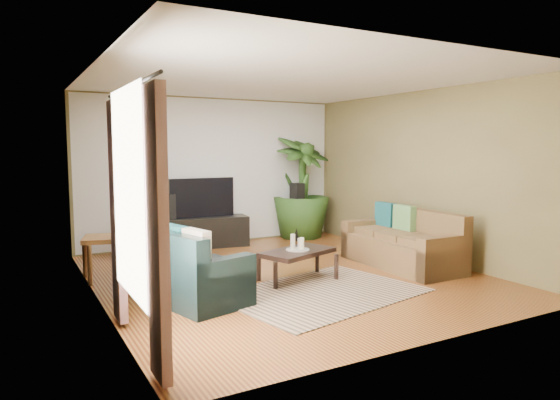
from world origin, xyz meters
TOP-DOWN VIEW (x-y plane):
  - floor at (0.00, 0.00)m, footprint 5.50×5.50m
  - ceiling at (0.00, 0.00)m, footprint 5.50×5.50m
  - wall_back at (0.00, 2.75)m, footprint 5.00×0.00m
  - wall_front at (0.00, -2.75)m, footprint 5.00×0.00m
  - wall_left at (-2.50, 0.00)m, footprint 0.00×5.50m
  - wall_right at (2.50, 0.00)m, footprint 0.00×5.50m
  - backwall_panel at (0.00, 2.74)m, footprint 4.90×0.00m
  - window_pane at (-2.48, -1.60)m, footprint 0.00×1.80m
  - curtain_near at (-2.43, -2.35)m, footprint 0.08×0.35m
  - curtain_far at (-2.43, -0.85)m, footprint 0.08×0.35m
  - curtain_rod at (-2.43, -1.60)m, footprint 0.03×1.90m
  - sofa_left at (-1.59, -0.20)m, footprint 1.26×2.02m
  - sofa_right at (1.79, -0.33)m, footprint 0.90×1.94m
  - area_rug at (-0.04, -0.94)m, footprint 2.67×2.12m
  - coffee_table at (0.01, -0.28)m, footprint 1.14×0.86m
  - candle_tray at (0.01, -0.28)m, footprint 0.31×0.31m
  - candle_tall at (-0.05, -0.25)m, footprint 0.06×0.06m
  - candle_mid at (0.05, -0.32)m, footprint 0.06×0.06m
  - candle_short at (0.08, -0.22)m, footprint 0.06×0.06m
  - tv_stand at (-0.33, 2.50)m, footprint 1.68×0.71m
  - television at (-0.33, 2.50)m, footprint 1.20×0.07m
  - speaker_left at (-0.94, 2.50)m, footprint 0.23×0.24m
  - speaker_right at (1.52, 2.28)m, footprint 0.23×0.25m
  - potted_plant at (1.73, 2.50)m, footprint 1.37×1.37m
  - plant_pot at (1.73, 2.50)m, footprint 0.37×0.37m
  - pedestal at (-1.73, 2.20)m, footprint 0.42×0.42m
  - vase at (-1.73, 2.20)m, footprint 0.34×0.34m
  - side_table at (-2.25, 1.05)m, footprint 0.68×0.68m

SIDE VIEW (x-z plane):
  - floor at x=0.00m, z-range 0.00..0.00m
  - area_rug at x=-0.04m, z-range 0.00..0.01m
  - plant_pot at x=1.73m, z-range 0.00..0.29m
  - pedestal at x=-1.73m, z-range 0.00..0.37m
  - coffee_table at x=0.01m, z-range 0.00..0.42m
  - tv_stand at x=-0.33m, z-range 0.00..0.54m
  - side_table at x=-2.25m, z-range 0.00..0.59m
  - candle_tray at x=0.01m, z-range 0.42..0.43m
  - sofa_left at x=-1.59m, z-range 0.00..0.85m
  - sofa_right at x=1.79m, z-range 0.00..0.85m
  - speaker_left at x=-0.94m, z-range 0.00..0.99m
  - candle_short at x=0.08m, z-range 0.43..0.56m
  - candle_mid at x=0.05m, z-range 0.43..0.59m
  - candle_tall at x=-0.05m, z-range 0.43..0.63m
  - vase at x=-1.73m, z-range 0.30..0.77m
  - speaker_right at x=1.52m, z-range 0.00..1.11m
  - television at x=-0.33m, z-range 0.54..1.25m
  - potted_plant at x=1.73m, z-range 0.00..2.03m
  - curtain_near at x=-2.43m, z-range 0.05..2.25m
  - curtain_far at x=-2.43m, z-range 0.05..2.25m
  - wall_left at x=-2.50m, z-range -1.40..4.10m
  - wall_right at x=2.50m, z-range -1.40..4.10m
  - wall_back at x=0.00m, z-range -1.15..3.85m
  - wall_front at x=0.00m, z-range -1.15..3.85m
  - backwall_panel at x=0.00m, z-range -1.10..3.80m
  - window_pane at x=-2.48m, z-range 0.50..2.30m
  - curtain_rod at x=-2.43m, z-range 2.28..2.31m
  - ceiling at x=0.00m, z-range 2.70..2.70m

